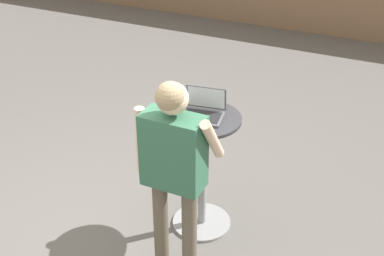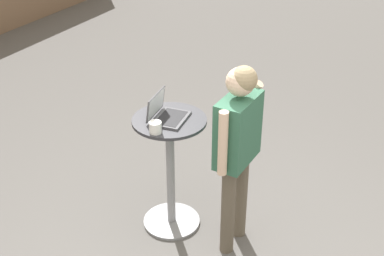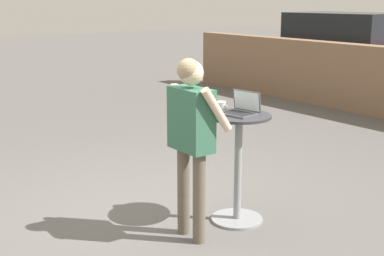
# 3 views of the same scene
# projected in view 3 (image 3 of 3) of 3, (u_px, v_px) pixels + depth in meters

# --- Properties ---
(ground_plane) EXTENTS (50.00, 50.00, 0.00)m
(ground_plane) POSITION_uv_depth(u_px,v_px,m) (148.00, 217.00, 5.16)
(ground_plane) COLOR #5B5956
(cafe_table) EXTENTS (0.59, 0.59, 1.03)m
(cafe_table) POSITION_uv_depth(u_px,v_px,m) (238.00, 162.00, 4.95)
(cafe_table) COLOR gray
(cafe_table) RESTS_ON ground_plane
(laptop) EXTENTS (0.34, 0.30, 0.21)m
(laptop) POSITION_uv_depth(u_px,v_px,m) (241.00, 110.00, 4.85)
(laptop) COLOR #515156
(laptop) RESTS_ON cafe_table
(coffee_mug) EXTENTS (0.13, 0.09, 0.09)m
(coffee_mug) POSITION_uv_depth(u_px,v_px,m) (222.00, 106.00, 5.00)
(coffee_mug) COLOR white
(coffee_mug) RESTS_ON cafe_table
(standing_person) EXTENTS (0.56, 0.35, 1.59)m
(standing_person) POSITION_uv_depth(u_px,v_px,m) (191.00, 127.00, 4.49)
(standing_person) COLOR brown
(standing_person) RESTS_ON ground_plane
(parked_car_further_down) EXTENTS (4.26, 2.32, 1.73)m
(parked_car_further_down) POSITION_uv_depth(u_px,v_px,m) (346.00, 52.00, 12.07)
(parked_car_further_down) COLOR maroon
(parked_car_further_down) RESTS_ON ground_plane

